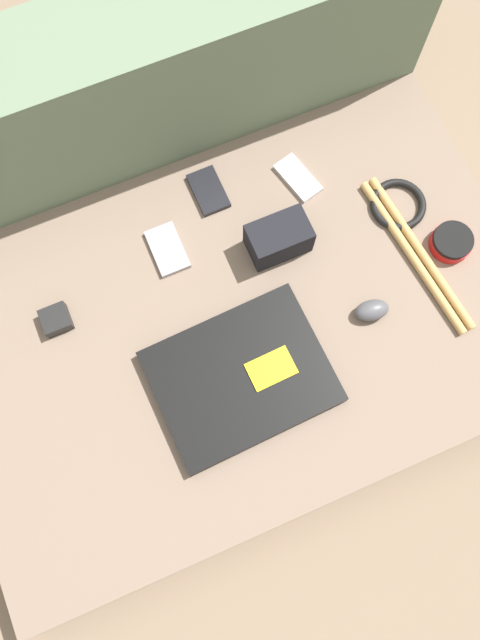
{
  "coord_description": "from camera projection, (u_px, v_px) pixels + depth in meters",
  "views": [
    {
      "loc": [
        -0.13,
        -0.3,
        1.33
      ],
      "look_at": [
        0.0,
        0.0,
        0.13
      ],
      "focal_mm": 35.0,
      "sensor_mm": 36.0,
      "label": 1
    }
  ],
  "objects": [
    {
      "name": "ground_plane",
      "position": [
        240.0,
        336.0,
        1.37
      ],
      "size": [
        8.0,
        8.0,
        0.0
      ],
      "primitive_type": "plane",
      "color": "#7A6651"
    },
    {
      "name": "speaker_puck",
      "position": [
        451.0,
        242.0,
        1.29
      ],
      "size": [
        0.09,
        0.09,
        0.03
      ],
      "color": "red",
      "rests_on": "couch_seat"
    },
    {
      "name": "couch_backrest",
      "position": [
        146.0,
        97.0,
        1.27
      ],
      "size": [
        1.19,
        0.2,
        0.44
      ],
      "color": "#60755B",
      "rests_on": "ground_plane"
    },
    {
      "name": "cable_coil",
      "position": [
        398.0,
        204.0,
        1.32
      ],
      "size": [
        0.12,
        0.12,
        0.02
      ],
      "color": "black",
      "rests_on": "couch_seat"
    },
    {
      "name": "charger_brick",
      "position": [
        56.0,
        320.0,
        1.25
      ],
      "size": [
        0.05,
        0.05,
        0.03
      ],
      "color": "black",
      "rests_on": "couch_seat"
    },
    {
      "name": "drumstick_pair",
      "position": [
        416.0,
        254.0,
        1.29
      ],
      "size": [
        0.08,
        0.38,
        0.02
      ],
      "rotation": [
        0.0,
        0.0,
        0.1
      ],
      "color": "tan",
      "rests_on": "couch_seat"
    },
    {
      "name": "phone_small",
      "position": [
        298.0,
        178.0,
        1.34
      ],
      "size": [
        0.08,
        0.12,
        0.01
      ],
      "rotation": [
        0.0,
        0.0,
        0.25
      ],
      "color": "silver",
      "rests_on": "couch_seat"
    },
    {
      "name": "phone_black",
      "position": [
        208.0,
        191.0,
        1.33
      ],
      "size": [
        0.06,
        0.1,
        0.01
      ],
      "rotation": [
        0.0,
        0.0,
        0.01
      ],
      "color": "black",
      "rests_on": "couch_seat"
    },
    {
      "name": "camera_pouch",
      "position": [
        279.0,
        238.0,
        1.27
      ],
      "size": [
        0.12,
        0.08,
        0.08
      ],
      "color": "black",
      "rests_on": "couch_seat"
    },
    {
      "name": "phone_silver",
      "position": [
        167.0,
        249.0,
        1.3
      ],
      "size": [
        0.06,
        0.11,
        0.01
      ],
      "rotation": [
        0.0,
        0.0,
        -0.0
      ],
      "color": "#99999E",
      "rests_on": "couch_seat"
    },
    {
      "name": "laptop",
      "position": [
        241.0,
        377.0,
        1.22
      ],
      "size": [
        0.35,
        0.27,
        0.03
      ],
      "rotation": [
        0.0,
        0.0,
        0.04
      ],
      "color": "black",
      "rests_on": "couch_seat"
    },
    {
      "name": "couch_seat",
      "position": [
        240.0,
        329.0,
        1.31
      ],
      "size": [
        1.19,
        0.78,
        0.11
      ],
      "color": "#7A6656",
      "rests_on": "ground_plane"
    },
    {
      "name": "computer_mouse",
      "position": [
        372.0,
        310.0,
        1.25
      ],
      "size": [
        0.08,
        0.05,
        0.04
      ],
      "rotation": [
        0.0,
        0.0,
        -0.17
      ],
      "color": "#4C4C51",
      "rests_on": "couch_seat"
    }
  ]
}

